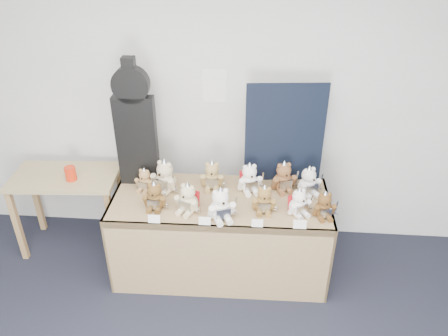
# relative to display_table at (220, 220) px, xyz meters

# --- Properties ---
(room_shell) EXTENTS (6.00, 6.00, 6.00)m
(room_shell) POSITION_rel_display_table_xyz_m (-0.10, 0.67, 0.91)
(room_shell) COLOR silver
(room_shell) RESTS_ON floor
(display_table) EXTENTS (1.80, 0.78, 0.75)m
(display_table) POSITION_rel_display_table_xyz_m (0.00, 0.00, 0.00)
(display_table) COLOR olive
(display_table) RESTS_ON floor
(side_table) EXTENTS (0.95, 0.57, 0.77)m
(side_table) POSITION_rel_display_table_xyz_m (-1.41, 0.29, 0.06)
(side_table) COLOR #93814F
(side_table) RESTS_ON floor
(guitar_case) EXTENTS (0.34, 0.11, 1.10)m
(guitar_case) POSITION_rel_display_table_xyz_m (-0.71, 0.29, 0.70)
(guitar_case) COLOR black
(guitar_case) RESTS_ON display_table
(navy_board) EXTENTS (0.66, 0.09, 0.88)m
(navy_board) POSITION_rel_display_table_xyz_m (0.51, 0.42, 0.60)
(navy_board) COLOR black
(navy_board) RESTS_ON display_table
(red_cup) EXTENTS (0.09, 0.09, 0.12)m
(red_cup) POSITION_rel_display_table_xyz_m (-1.31, 0.22, 0.25)
(red_cup) COLOR red
(red_cup) RESTS_ON side_table
(teddy_front_far_left) EXTENTS (0.21, 0.17, 0.26)m
(teddy_front_far_left) POSITION_rel_display_table_xyz_m (-0.50, -0.10, 0.26)
(teddy_front_far_left) COLOR brown
(teddy_front_far_left) RESTS_ON display_table
(teddy_front_left) EXTENTS (0.22, 0.22, 0.27)m
(teddy_front_left) POSITION_rel_display_table_xyz_m (-0.24, -0.12, 0.27)
(teddy_front_left) COLOR beige
(teddy_front_left) RESTS_ON display_table
(teddy_front_centre) EXTENTS (0.25, 0.23, 0.30)m
(teddy_front_centre) POSITION_rel_display_table_xyz_m (0.03, -0.19, 0.28)
(teddy_front_centre) COLOR white
(teddy_front_centre) RESTS_ON display_table
(teddy_front_right) EXTENTS (0.21, 0.16, 0.25)m
(teddy_front_right) POSITION_rel_display_table_xyz_m (0.35, -0.07, 0.26)
(teddy_front_right) COLOR olive
(teddy_front_right) RESTS_ON display_table
(teddy_front_far_right) EXTENTS (0.21, 0.20, 0.25)m
(teddy_front_far_right) POSITION_rel_display_table_xyz_m (0.62, -0.08, 0.26)
(teddy_front_far_right) COLOR white
(teddy_front_far_right) RESTS_ON display_table
(teddy_front_end) EXTENTS (0.20, 0.18, 0.24)m
(teddy_front_end) POSITION_rel_display_table_xyz_m (0.81, -0.10, 0.26)
(teddy_front_end) COLOR brown
(teddy_front_end) RESTS_ON display_table
(teddy_back_left) EXTENTS (0.25, 0.25, 0.32)m
(teddy_back_left) POSITION_rel_display_table_xyz_m (-0.47, 0.16, 0.29)
(teddy_back_left) COLOR beige
(teddy_back_left) RESTS_ON display_table
(teddy_back_centre_left) EXTENTS (0.22, 0.18, 0.27)m
(teddy_back_centre_left) POSITION_rel_display_table_xyz_m (-0.09, 0.24, 0.27)
(teddy_back_centre_left) COLOR tan
(teddy_back_centre_left) RESTS_ON display_table
(teddy_back_centre_right) EXTENTS (0.24, 0.22, 0.28)m
(teddy_back_centre_right) POSITION_rel_display_table_xyz_m (0.23, 0.22, 0.27)
(teddy_back_centre_right) COLOR white
(teddy_back_centre_right) RESTS_ON display_table
(teddy_back_right) EXTENTS (0.24, 0.22, 0.29)m
(teddy_back_right) POSITION_rel_display_table_xyz_m (0.51, 0.25, 0.28)
(teddy_back_right) COLOR brown
(teddy_back_right) RESTS_ON display_table
(teddy_back_end) EXTENTS (0.23, 0.23, 0.28)m
(teddy_back_end) POSITION_rel_display_table_xyz_m (0.72, 0.20, 0.27)
(teddy_back_end) COLOR silver
(teddy_back_end) RESTS_ON display_table
(teddy_back_far_left) EXTENTS (0.18, 0.16, 0.22)m
(teddy_back_far_left) POSITION_rel_display_table_xyz_m (-0.65, 0.16, 0.25)
(teddy_back_far_left) COLOR #A47B4C
(teddy_back_far_left) RESTS_ON display_table
(entry_card_a) EXTENTS (0.09, 0.02, 0.07)m
(entry_card_a) POSITION_rel_display_table_xyz_m (-0.47, -0.29, 0.20)
(entry_card_a) COLOR white
(entry_card_a) RESTS_ON display_table
(entry_card_b) EXTENTS (0.09, 0.02, 0.06)m
(entry_card_b) POSITION_rel_display_table_xyz_m (-0.09, -0.28, 0.20)
(entry_card_b) COLOR white
(entry_card_b) RESTS_ON display_table
(entry_card_c) EXTENTS (0.09, 0.02, 0.06)m
(entry_card_c) POSITION_rel_display_table_xyz_m (0.31, -0.28, 0.19)
(entry_card_c) COLOR white
(entry_card_c) RESTS_ON display_table
(entry_card_d) EXTENTS (0.10, 0.02, 0.07)m
(entry_card_d) POSITION_rel_display_table_xyz_m (0.62, -0.27, 0.20)
(entry_card_d) COLOR white
(entry_card_d) RESTS_ON display_table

